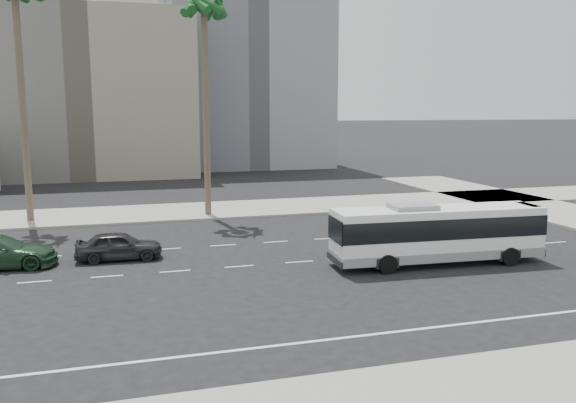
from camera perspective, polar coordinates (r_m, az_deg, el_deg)
name	(u,v)px	position (r m, az deg, el deg)	size (l,w,h in m)	color
ground	(299,262)	(28.39, 1.14, -6.00)	(700.00, 700.00, 0.00)	black
sidewalk_north	(238,209)	(43.09, -4.98, -0.73)	(120.00, 7.00, 0.15)	gray
midrise_beige_west	(84,95)	(71.30, -19.50, 9.85)	(24.00, 18.00, 18.00)	slate
midrise_gray_center	(242,67)	(80.03, -4.55, 13.05)	(20.00, 20.00, 26.00)	slate
civic_tower	(130,39)	(278.03, -15.29, 15.24)	(42.00, 42.00, 129.00)	beige
highrise_right	(242,46)	(263.09, -4.52, 15.05)	(26.00, 26.00, 70.00)	#4E545A
highrise_far	(279,64)	(297.52, -0.86, 13.41)	(22.00, 22.00, 60.00)	#4E545A
city_bus	(438,232)	(28.70, 14.55, -2.95)	(10.40, 2.88, 2.95)	white
car_a	(119,246)	(29.90, -16.34, -4.20)	(4.17, 1.68, 1.42)	#242425
palm_near	(204,10)	(40.67, -8.31, 18.18)	(4.55, 4.55, 15.33)	brown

